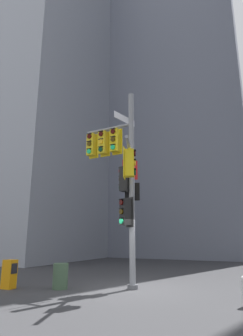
{
  "coord_description": "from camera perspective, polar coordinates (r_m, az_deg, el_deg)",
  "views": [
    {
      "loc": [
        4.47,
        -10.18,
        1.83
      ],
      "look_at": [
        -0.37,
        -0.17,
        4.56
      ],
      "focal_mm": 30.4,
      "sensor_mm": 36.0,
      "label": 1
    }
  ],
  "objects": [
    {
      "name": "ground",
      "position": [
        11.27,
        2.25,
        -23.12
      ],
      "size": [
        120.0,
        120.0,
        0.0
      ],
      "primitive_type": "plane",
      "color": "#38383A"
    },
    {
      "name": "newspaper_box",
      "position": [
        12.02,
        -21.56,
        -19.16
      ],
      "size": [
        0.45,
        0.36,
        1.02
      ],
      "color": "orange",
      "rests_on": "ground"
    },
    {
      "name": "trash_bin",
      "position": [
        11.43,
        -12.15,
        -20.42
      ],
      "size": [
        0.55,
        0.55,
        0.9
      ],
      "primitive_type": "cylinder",
      "color": "#3F593F",
      "rests_on": "ground"
    },
    {
      "name": "building_tower_left",
      "position": [
        32.88,
        -16.76,
        14.49
      ],
      "size": [
        13.66,
        13.66,
        34.17
      ],
      "primitive_type": "cube",
      "color": "#9399A3",
      "rests_on": "ground"
    },
    {
      "name": "building_mid_block",
      "position": [
        38.65,
        10.93,
        17.21
      ],
      "size": [
        14.9,
        14.9,
        43.15
      ],
      "primitive_type": "cube",
      "color": "slate",
      "rests_on": "ground"
    },
    {
      "name": "signal_pole_assembly",
      "position": [
        11.51,
        -0.31,
        -0.26
      ],
      "size": [
        3.05,
        2.93,
        7.81
      ],
      "color": "gray",
      "rests_on": "ground"
    }
  ]
}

